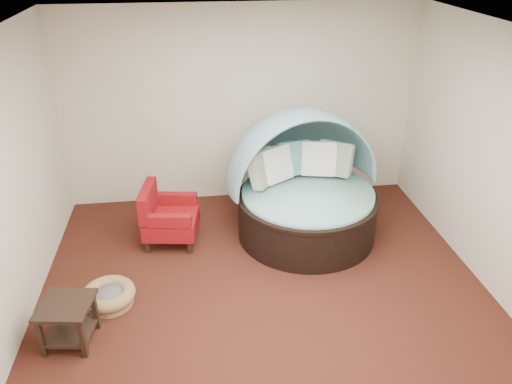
{
  "coord_description": "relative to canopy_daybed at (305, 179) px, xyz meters",
  "views": [
    {
      "loc": [
        -0.69,
        -4.27,
        3.59
      ],
      "look_at": [
        -0.04,
        0.6,
        1.02
      ],
      "focal_mm": 35.0,
      "sensor_mm": 36.0,
      "label": 1
    }
  ],
  "objects": [
    {
      "name": "floor",
      "position": [
        -0.7,
        -1.35,
        -0.77
      ],
      "size": [
        5.0,
        5.0,
        0.0
      ],
      "primitive_type": "plane",
      "color": "#491E14",
      "rests_on": "ground"
    },
    {
      "name": "wall_back",
      "position": [
        -0.7,
        1.15,
        0.63
      ],
      "size": [
        5.0,
        0.0,
        5.0
      ],
      "primitive_type": "plane",
      "rotation": [
        1.57,
        0.0,
        0.0
      ],
      "color": "beige",
      "rests_on": "floor"
    },
    {
      "name": "wall_right",
      "position": [
        1.8,
        -1.35,
        0.63
      ],
      "size": [
        0.0,
        5.0,
        5.0
      ],
      "primitive_type": "plane",
      "rotation": [
        1.57,
        0.0,
        -1.57
      ],
      "color": "beige",
      "rests_on": "floor"
    },
    {
      "name": "ceiling",
      "position": [
        -0.7,
        -1.35,
        2.03
      ],
      "size": [
        5.0,
        5.0,
        0.0
      ],
      "primitive_type": "plane",
      "rotation": [
        3.14,
        0.0,
        0.0
      ],
      "color": "white",
      "rests_on": "wall_back"
    },
    {
      "name": "canopy_daybed",
      "position": [
        0.0,
        0.0,
        0.0
      ],
      "size": [
        2.15,
        2.1,
        1.66
      ],
      "rotation": [
        0.0,
        0.0,
        0.18
      ],
      "color": "black",
      "rests_on": "floor"
    },
    {
      "name": "pet_basket",
      "position": [
        -2.4,
        -1.19,
        -0.66
      ],
      "size": [
        0.75,
        0.75,
        0.2
      ],
      "rotation": [
        0.0,
        0.0,
        -0.38
      ],
      "color": "olive",
      "rests_on": "floor"
    },
    {
      "name": "red_armchair",
      "position": [
        -1.79,
        -0.02,
        -0.41
      ],
      "size": [
        0.76,
        0.76,
        0.78
      ],
      "rotation": [
        0.0,
        0.0,
        -0.15
      ],
      "color": "black",
      "rests_on": "floor"
    },
    {
      "name": "side_table",
      "position": [
        -2.7,
        -1.72,
        -0.47
      ],
      "size": [
        0.56,
        0.56,
        0.47
      ],
      "rotation": [
        0.0,
        0.0,
        -0.15
      ],
      "color": "black",
      "rests_on": "floor"
    }
  ]
}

